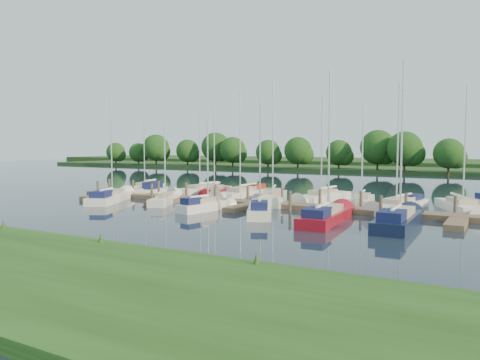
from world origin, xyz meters
The scene contains 22 objects.
ground centered at (0.00, 0.00, 0.00)m, with size 260.00×260.00×0.00m, color #1A2334.
dock centered at (0.00, 7.31, 0.20)m, with size 40.00×6.00×0.40m.
mooring_pilings centered at (0.00, 8.43, 0.60)m, with size 38.24×2.84×2.00m.
far_shore centered at (0.00, 75.00, 0.30)m, with size 180.00×30.00×0.60m, color #224018.
distant_hill centered at (0.00, 100.00, 0.70)m, with size 220.00×40.00×1.40m, color #2A4A20.
treeline centered at (-3.05, 61.71, 4.20)m, with size 145.43×9.50×8.31m.
sailboat_n_0 centered at (-17.68, 13.77, 0.27)m, with size 2.40×6.83×8.74m.
motorboat centered at (-14.34, 10.91, 0.35)m, with size 2.91×5.68×1.70m.
sailboat_n_2 centered at (-10.33, 14.43, 0.27)m, with size 3.67×7.75×9.79m.
sailboat_n_3 centered at (-7.91, 13.41, 0.27)m, with size 3.92×7.62×9.76m.
sailboat_n_4 centered at (-4.34, 12.99, 0.32)m, with size 2.55×8.61×10.90m.
sailboat_n_5 centered at (-0.01, 11.02, 0.28)m, with size 4.80×9.07×11.62m.
sailboat_n_6 centered at (3.71, 14.08, 0.27)m, with size 3.23×8.26×10.44m.
sailboat_n_7 centered at (7.70, 13.09, 0.27)m, with size 2.58×7.09×8.99m.
sailboat_n_8 centered at (11.15, 11.39, 0.31)m, with size 3.55×8.47×10.59m.
sailboat_n_9 centered at (15.73, 12.77, 0.27)m, with size 4.51×7.86×10.23m.
sailboat_s_0 centered at (-13.44, 3.95, 0.32)m, with size 4.85×8.26×10.73m.
sailboat_s_1 centered at (-7.95, 5.07, 0.28)m, with size 3.29×5.98×7.93m.
sailboat_s_2 centered at (-2.30, 3.13, 0.33)m, with size 2.26×5.86×7.70m.
sailboat_s_3 centered at (2.66, 3.19, 0.34)m, with size 4.22×6.88×9.25m.
sailboat_s_4 centered at (8.06, 2.69, 0.33)m, with size 2.50×8.58×10.89m.
sailboat_s_5 centered at (12.73, 3.20, 0.34)m, with size 2.19×8.65×11.12m.
Camera 1 is at (18.60, -27.90, 5.26)m, focal length 35.00 mm.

